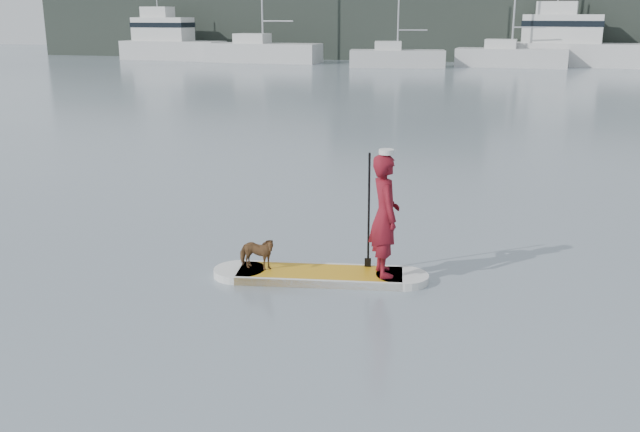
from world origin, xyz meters
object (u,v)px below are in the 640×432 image
(sailboat_c, at_px, (396,57))
(motor_yacht_a, at_px, (569,42))
(motor_yacht_b, at_px, (169,40))
(paddler, at_px, (385,215))
(dog, at_px, (257,253))
(sailboat_b, at_px, (262,50))
(paddleboard, at_px, (320,275))
(sailboat_d, at_px, (510,55))

(sailboat_c, distance_m, motor_yacht_a, 13.42)
(motor_yacht_a, relative_size, motor_yacht_b, 1.19)
(paddler, height_order, motor_yacht_b, motor_yacht_b)
(motor_yacht_a, bearing_deg, dog, -92.43)
(dog, height_order, sailboat_b, sailboat_b)
(paddler, bearing_deg, motor_yacht_b, 5.39)
(paddleboard, distance_m, paddler, 1.37)
(dog, xyz_separation_m, sailboat_c, (-5.55, 44.52, 0.37))
(motor_yacht_b, bearing_deg, paddleboard, -57.80)
(dog, relative_size, motor_yacht_b, 0.07)
(sailboat_c, xyz_separation_m, motor_yacht_a, (12.49, 4.80, 1.03))
(sailboat_c, distance_m, sailboat_d, 8.60)
(paddleboard, relative_size, sailboat_c, 0.32)
(paddler, relative_size, motor_yacht_a, 0.17)
(sailboat_b, relative_size, motor_yacht_b, 1.56)
(paddler, xyz_separation_m, motor_yacht_a, (5.03, 48.99, 0.74))
(dog, height_order, sailboat_d, sailboat_d)
(sailboat_d, bearing_deg, paddleboard, -90.33)
(sailboat_d, bearing_deg, dog, -91.49)
(sailboat_b, relative_size, sailboat_c, 1.39)
(dog, bearing_deg, sailboat_c, 10.40)
(paddler, xyz_separation_m, motor_yacht_b, (-28.15, 47.81, 0.62))
(sailboat_d, distance_m, motor_yacht_b, 28.93)
(paddleboard, xyz_separation_m, dog, (-0.96, -0.16, 0.32))
(sailboat_d, bearing_deg, paddler, -89.18)
(sailboat_d, relative_size, motor_yacht_b, 1.33)
(sailboat_b, bearing_deg, paddler, -65.47)
(dog, height_order, sailboat_c, sailboat_c)
(sailboat_b, bearing_deg, paddleboard, -66.54)
(sailboat_d, bearing_deg, sailboat_b, -177.74)
(sailboat_c, bearing_deg, dog, -92.97)
(paddleboard, height_order, motor_yacht_b, motor_yacht_b)
(paddleboard, relative_size, motor_yacht_b, 0.36)
(sailboat_b, height_order, sailboat_d, sailboat_b)
(sailboat_d, bearing_deg, motor_yacht_a, 29.75)
(sailboat_c, bearing_deg, motor_yacht_a, 10.93)
(motor_yacht_a, xyz_separation_m, motor_yacht_b, (-33.17, -1.19, -0.12))
(paddleboard, xyz_separation_m, sailboat_d, (1.71, 46.89, 0.80))
(paddleboard, relative_size, dog, 5.29)
(dog, bearing_deg, sailboat_b, 23.36)
(paddler, height_order, sailboat_c, sailboat_c)
(paddleboard, relative_size, motor_yacht_a, 0.30)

